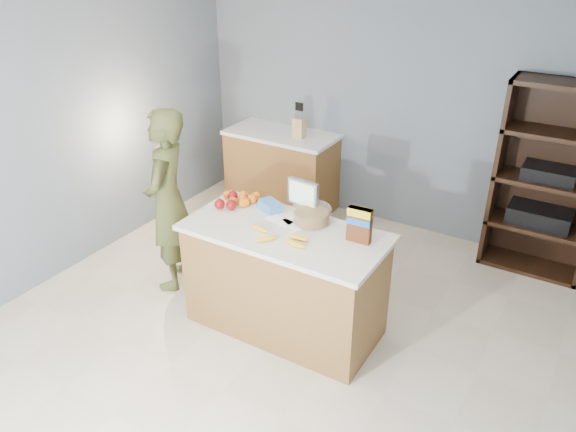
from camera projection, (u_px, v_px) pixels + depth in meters
The scene contains 15 objects.
floor at pixel (265, 346), 4.42m from camera, with size 4.50×5.00×0.02m, color beige.
walls at pixel (260, 149), 3.66m from camera, with size 4.52×5.02×2.51m.
counter_peninsula at pixel (285, 284), 4.46m from camera, with size 1.56×0.76×0.90m.
back_cabinet at pixel (282, 170), 6.43m from camera, with size 1.24×0.62×0.90m.
shelving_unit at pixel (547, 183), 5.10m from camera, with size 0.90×0.40×1.80m.
person at pixel (168, 201), 4.86m from camera, with size 0.60×0.39×1.65m, color #484D24.
knife_block at pixel (299, 127), 6.03m from camera, with size 0.12×0.10×0.31m.
envelopes at pixel (287, 222), 4.35m from camera, with size 0.37×0.21×0.00m.
bananas at pixel (280, 237), 4.10m from camera, with size 0.53×0.24×0.04m.
apples at pixel (228, 202), 4.57m from camera, with size 0.18×0.27×0.09m.
oranges at pixel (243, 199), 4.63m from camera, with size 0.30×0.25×0.07m.
blue_carton at pixel (270, 206), 4.51m from camera, with size 0.18×0.12×0.08m, color blue.
salad_bowl at pixel (312, 216), 4.32m from camera, with size 0.30×0.30×0.13m.
tv at pixel (303, 195), 4.42m from camera, with size 0.28×0.12×0.28m.
cereal_box at pixel (360, 222), 4.02m from camera, with size 0.18×0.07×0.27m.
Camera 1 is at (1.94, -2.86, 2.95)m, focal length 35.00 mm.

